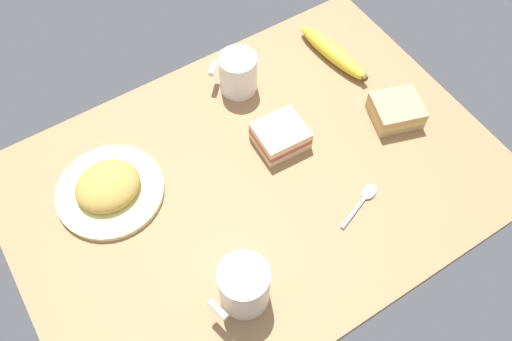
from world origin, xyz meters
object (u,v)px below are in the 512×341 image
object	(u,v)px
spoon	(364,199)
plate_of_food	(109,188)
sandwich_side	(396,111)
coffee_mug_black	(244,286)
coffee_mug_milky	(238,73)
sandwich_main	(280,136)
banana	(333,52)

from	to	relation	value
spoon	plate_of_food	bearing A→B (deg)	145.77
sandwich_side	spoon	xyz separation A→B (cm)	(-16.97, -11.62, -1.82)
coffee_mug_black	spoon	distance (cm)	28.60
coffee_mug_milky	sandwich_main	xyz separation A→B (cm)	(-0.39, -16.30, -2.27)
plate_of_food	coffee_mug_black	world-z (taller)	coffee_mug_black
coffee_mug_black	coffee_mug_milky	xyz separation A→B (cm)	(22.54, 38.91, -0.67)
plate_of_food	banana	world-z (taller)	plate_of_food
plate_of_food	spoon	bearing A→B (deg)	-34.23
sandwich_main	spoon	world-z (taller)	sandwich_main
banana	sandwich_main	bearing A→B (deg)	-150.47
sandwich_side	spoon	distance (cm)	20.65
plate_of_food	sandwich_main	distance (cm)	33.53
sandwich_main	spoon	xyz separation A→B (cm)	(5.79, -18.87, -1.82)
spoon	sandwich_main	bearing A→B (deg)	107.07
coffee_mug_black	sandwich_side	world-z (taller)	coffee_mug_black
plate_of_food	banana	bearing A→B (deg)	5.27
plate_of_food	sandwich_side	distance (cm)	57.37
coffee_mug_milky	banana	xyz separation A→B (cm)	(21.43, -3.94, -2.67)
coffee_mug_black	banana	xyz separation A→B (cm)	(43.97, 34.98, -3.34)
sandwich_side	banana	world-z (taller)	sandwich_side
coffee_mug_black	sandwich_main	bearing A→B (deg)	45.59
sandwich_side	spoon	size ratio (longest dim) A/B	1.06
plate_of_food	coffee_mug_milky	world-z (taller)	coffee_mug_milky
spoon	sandwich_side	bearing A→B (deg)	34.40
sandwich_side	banana	xyz separation A→B (cm)	(-0.95, 19.61, -0.40)
coffee_mug_milky	banana	world-z (taller)	coffee_mug_milky
banana	spoon	distance (cm)	35.13
plate_of_food	banana	distance (cm)	54.77
sandwich_side	coffee_mug_milky	bearing A→B (deg)	133.54
sandwich_main	sandwich_side	world-z (taller)	same
sandwich_main	plate_of_food	bearing A→B (deg)	167.38
plate_of_food	banana	xyz separation A→B (cm)	(54.53, 5.03, 0.10)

